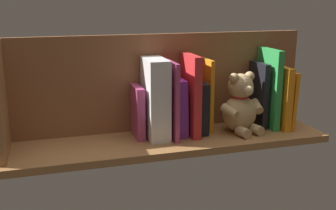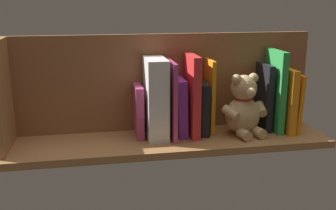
{
  "view_description": "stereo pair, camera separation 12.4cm",
  "coord_description": "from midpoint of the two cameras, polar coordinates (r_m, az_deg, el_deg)",
  "views": [
    {
      "loc": [
        34.0,
        114.87,
        42.51
      ],
      "look_at": [
        0.0,
        0.0,
        10.53
      ],
      "focal_mm": 43.64,
      "sensor_mm": 36.0,
      "label": 1
    },
    {
      "loc": [
        21.96,
        117.77,
        42.51
      ],
      "look_at": [
        0.0,
        0.0,
        10.53
      ],
      "focal_mm": 43.64,
      "sensor_mm": 36.0,
      "label": 2
    }
  ],
  "objects": [
    {
      "name": "book_7",
      "position": [
        1.28,
        -1.33,
        -0.22
      ],
      "size": [
        3.47,
        11.37,
        17.99
      ],
      "primitive_type": "cube",
      "rotation": [
        0.0,
        0.03,
        0.0
      ],
      "color": "purple",
      "rests_on": "ground_plane"
    },
    {
      "name": "book_2",
      "position": [
        1.38,
        11.39,
        2.29
      ],
      "size": [
        2.1,
        13.41,
        26.09
      ],
      "primitive_type": "cube",
      "color": "green",
      "rests_on": "ground_plane"
    },
    {
      "name": "shelf_back_panel",
      "position": [
        1.32,
        -3.93,
        3.15
      ],
      "size": [
        99.07,
        1.5,
        31.13
      ],
      "primitive_type": "cube",
      "color": "brown",
      "rests_on": "ground_plane"
    },
    {
      "name": "book_5",
      "position": [
        1.3,
        1.69,
        -0.29
      ],
      "size": [
        2.57,
        11.37,
        16.48
      ],
      "primitive_type": "cube",
      "color": "black",
      "rests_on": "ground_plane"
    },
    {
      "name": "book_4",
      "position": [
        1.31,
        2.75,
        1.35
      ],
      "size": [
        1.25,
        9.5,
        23.35
      ],
      "primitive_type": "cube",
      "color": "orange",
      "rests_on": "ground_plane"
    },
    {
      "name": "book_9",
      "position": [
        1.26,
        -7.06,
        -0.99
      ],
      "size": [
        2.4,
        10.49,
        16.14
      ],
      "primitive_type": "cube",
      "color": "#B23F72",
      "rests_on": "ground_plane"
    },
    {
      "name": "teddy_bear",
      "position": [
        1.31,
        7.53,
        -0.17
      ],
      "size": [
        15.41,
        14.21,
        19.5
      ],
      "rotation": [
        0.0,
        0.0,
        0.23
      ],
      "color": "tan",
      "rests_on": "ground_plane"
    },
    {
      "name": "book_3",
      "position": [
        1.38,
        10.02,
        1.41
      ],
      "size": [
        1.98,
        10.94,
        21.55
      ],
      "primitive_type": "cube",
      "color": "black",
      "rests_on": "ground_plane"
    },
    {
      "name": "book_1",
      "position": [
        1.39,
        12.63,
        1.17
      ],
      "size": [
        2.31,
        15.02,
        20.53
      ],
      "primitive_type": "cube",
      "color": "orange",
      "rests_on": "ground_plane"
    },
    {
      "name": "book_0",
      "position": [
        1.41,
        13.51,
        0.94
      ],
      "size": [
        1.97,
        14.24,
        18.87
      ],
      "primitive_type": "cube",
      "rotation": [
        0.0,
        -0.04,
        0.0
      ],
      "color": "orange",
      "rests_on": "ground_plane"
    },
    {
      "name": "ground_plane",
      "position": [
        1.27,
        -2.79,
        -5.1
      ],
      "size": [
        99.07,
        24.67,
        2.2
      ],
      "primitive_type": "cube",
      "color": "#9E6B3D"
    },
    {
      "name": "dictionary_thick_white",
      "position": [
        1.25,
        -4.62,
        0.86
      ],
      "size": [
        6.24,
        13.58,
        24.58
      ],
      "primitive_type": "cube",
      "color": "white",
      "rests_on": "ground_plane"
    },
    {
      "name": "book_8",
      "position": [
        1.25,
        -2.46,
        0.76
      ],
      "size": [
        1.27,
        14.94,
        23.75
      ],
      "primitive_type": "cube",
      "color": "#B23F72",
      "rests_on": "ground_plane"
    },
    {
      "name": "book_6",
      "position": [
        1.27,
        0.39,
        1.38
      ],
      "size": [
        2.51,
        13.78,
        25.34
      ],
      "primitive_type": "cube",
      "color": "red",
      "rests_on": "ground_plane"
    }
  ]
}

